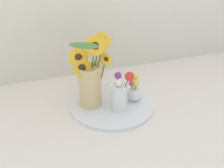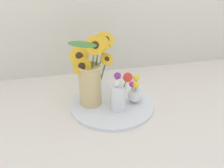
# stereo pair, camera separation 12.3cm
# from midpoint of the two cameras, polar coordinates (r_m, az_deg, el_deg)

# --- Properties ---
(ground_plane) EXTENTS (6.00, 6.00, 0.00)m
(ground_plane) POSITION_cam_midpoint_polar(r_m,az_deg,el_deg) (1.21, 4.44, -7.48)
(ground_plane) COLOR silver
(serving_tray) EXTENTS (0.41, 0.41, 0.02)m
(serving_tray) POSITION_cam_midpoint_polar(r_m,az_deg,el_deg) (1.29, 2.74, -4.45)
(serving_tray) COLOR silver
(serving_tray) RESTS_ON ground_plane
(mason_jar_sunflowers) EXTENTS (0.25, 0.26, 0.34)m
(mason_jar_sunflowers) POSITION_cam_midpoint_polar(r_m,az_deg,el_deg) (1.21, -1.74, 1.84)
(mason_jar_sunflowers) COLOR #D1B77A
(mason_jar_sunflowers) RESTS_ON serving_tray
(vase_small_center) EXTENTS (0.09, 0.09, 0.20)m
(vase_small_center) POSITION_cam_midpoint_polar(r_m,az_deg,el_deg) (1.20, 4.44, -2.29)
(vase_small_center) COLOR white
(vase_small_center) RESTS_ON serving_tray
(vase_bulb_right) EXTENTS (0.07, 0.07, 0.14)m
(vase_bulb_right) POSITION_cam_midpoint_polar(r_m,az_deg,el_deg) (1.27, 7.81, -1.97)
(vase_bulb_right) COLOR white
(vase_bulb_right) RESTS_ON serving_tray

